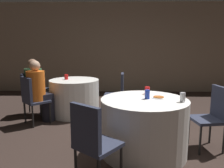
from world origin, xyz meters
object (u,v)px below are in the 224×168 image
object	(u,v)px
table_far	(75,97)
person_green_jacket	(37,87)
chair_near_east	(213,112)
pizza_plate_near	(159,97)
chair_far_southwest	(32,96)
chair_far_west	(30,90)
soda_can_silver	(183,97)
soda_can_blue	(147,94)
chair_far_east	(118,90)
table_near	(144,126)
chair_near_southwest	(92,138)
person_orange_shirt	(40,92)

from	to	relation	value
table_far	person_green_jacket	bearing A→B (deg)	-174.65
chair_near_east	pizza_plate_near	xyz separation A→B (m)	(-0.78, -0.06, 0.22)
chair_far_southwest	chair_far_west	bearing A→B (deg)	160.15
table_far	soda_can_silver	distance (m)	2.57
soda_can_silver	soda_can_blue	bearing A→B (deg)	158.88
chair_far_southwest	soda_can_silver	size ratio (longest dim) A/B	7.37
chair_far_southwest	chair_far_east	distance (m)	1.71
table_near	chair_far_west	world-z (taller)	chair_far_west
chair_near_southwest	soda_can_blue	world-z (taller)	chair_near_southwest
chair_far_southwest	chair_far_west	size ratio (longest dim) A/B	1.00
table_far	person_green_jacket	xyz separation A→B (m)	(-0.77, -0.07, 0.23)
chair_far_west	soda_can_silver	world-z (taller)	chair_far_west
chair_far_east	chair_far_west	xyz separation A→B (m)	(-1.86, -0.03, 0.00)
chair_far_southwest	soda_can_silver	world-z (taller)	chair_far_southwest
chair_near_southwest	soda_can_blue	xyz separation A→B (m)	(0.65, 0.80, 0.28)
pizza_plate_near	chair_far_west	bearing A→B (deg)	147.54
soda_can_blue	person_green_jacket	bearing A→B (deg)	142.40
table_near	chair_far_southwest	size ratio (longest dim) A/B	1.30
chair_far_southwest	person_green_jacket	distance (m)	0.60
chair_near_east	chair_far_west	world-z (taller)	same
table_near	chair_near_southwest	world-z (taller)	chair_near_southwest
soda_can_blue	person_orange_shirt	bearing A→B (deg)	148.64
soda_can_silver	chair_near_east	bearing A→B (deg)	28.21
chair_far_west	chair_near_east	bearing A→B (deg)	59.86
chair_near_southwest	chair_near_east	xyz separation A→B (m)	(1.60, 0.92, 0.00)
chair_far_west	person_green_jacket	bearing A→B (deg)	90.00
pizza_plate_near	chair_far_east	bearing A→B (deg)	109.23
chair_far_east	person_green_jacket	bearing A→B (deg)	93.91
soda_can_blue	soda_can_silver	bearing A→B (deg)	-21.12
chair_near_east	chair_far_east	world-z (taller)	same
table_near	chair_near_east	bearing A→B (deg)	7.96
table_far	soda_can_silver	xyz separation A→B (m)	(1.74, -1.85, 0.44)
chair_far_west	chair_far_southwest	bearing A→B (deg)	19.85
table_far	chair_far_east	bearing A→B (deg)	-3.25
chair_far_southwest	pizza_plate_near	xyz separation A→B (m)	(2.14, -0.96, 0.22)
chair_far_southwest	soda_can_blue	distance (m)	2.24
chair_far_east	person_orange_shirt	size ratio (longest dim) A/B	0.75
chair_near_east	chair_far_west	distance (m)	3.52
pizza_plate_near	soda_can_silver	size ratio (longest dim) A/B	1.70
table_near	table_far	bearing A→B (deg)	126.90
chair_far_east	soda_can_blue	size ratio (longest dim) A/B	7.37
chair_far_east	person_green_jacket	distance (m)	1.71
chair_far_east	person_orange_shirt	world-z (taller)	person_orange_shirt
pizza_plate_near	soda_can_blue	distance (m)	0.18
chair_far_east	soda_can_silver	distance (m)	1.98
soda_can_blue	chair_far_east	bearing A→B (deg)	103.24
chair_far_southwest	table_far	bearing A→B (deg)	90.00
table_far	chair_near_southwest	world-z (taller)	chair_near_southwest
table_near	pizza_plate_near	bearing A→B (deg)	21.65
chair_near_southwest	chair_far_east	bearing A→B (deg)	121.70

